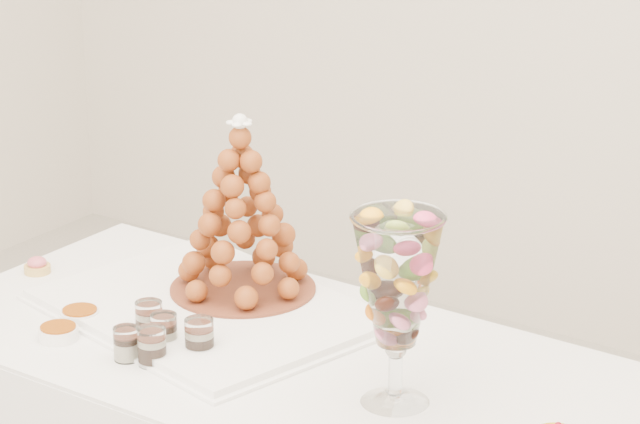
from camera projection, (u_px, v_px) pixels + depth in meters
The scene contains 11 objects.
lace_tray at pixel (209, 309), 3.16m from camera, with size 0.66×0.49×0.02m, color white.
macaron_vase at pixel (397, 283), 2.71m from camera, with size 0.17×0.17×0.36m.
pink_tart at pixel (37, 266), 3.38m from camera, with size 0.06×0.06×0.04m.
verrine_a at pixel (149, 319), 3.05m from camera, with size 0.06×0.06×0.07m, color white.
verrine_b at pixel (164, 331), 3.00m from camera, with size 0.05×0.05×0.07m, color white.
verrine_c at pixel (199, 338), 2.96m from camera, with size 0.06×0.06×0.08m, color white.
verrine_d at pixel (126, 344), 2.95m from camera, with size 0.05×0.05×0.07m, color white.
verrine_e at pixel (152, 346), 2.93m from camera, with size 0.06×0.06×0.08m, color white.
ramekin_back at pixel (80, 316), 3.13m from camera, with size 0.08×0.08×0.03m, color white.
ramekin_front at pixel (58, 333), 3.04m from camera, with size 0.08×0.08×0.03m, color white.
croquembouche at pixel (241, 206), 3.17m from camera, with size 0.31×0.31×0.39m.
Camera 1 is at (1.58, -2.01, 1.97)m, focal length 85.00 mm.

